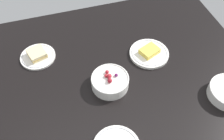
# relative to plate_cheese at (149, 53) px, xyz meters

# --- Properties ---
(dining_table) EXTENTS (1.37, 1.04, 0.04)m
(dining_table) POSITION_rel_plate_cheese_xyz_m (0.21, 0.06, -0.03)
(dining_table) COLOR black
(dining_table) RESTS_ON ground
(plate_cheese) EXTENTS (0.20, 0.20, 0.04)m
(plate_cheese) POSITION_rel_plate_cheese_xyz_m (0.00, 0.00, 0.00)
(plate_cheese) COLOR white
(plate_cheese) RESTS_ON dining_table
(bowl_berries) EXTENTS (0.17, 0.17, 0.07)m
(bowl_berries) POSITION_rel_plate_cheese_xyz_m (0.24, 0.12, 0.02)
(bowl_berries) COLOR white
(bowl_berries) RESTS_ON dining_table
(plate_sandwich) EXTENTS (0.17, 0.17, 0.04)m
(plate_sandwich) POSITION_rel_plate_cheese_xyz_m (0.54, -0.14, 0.00)
(plate_sandwich) COLOR white
(plate_sandwich) RESTS_ON dining_table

